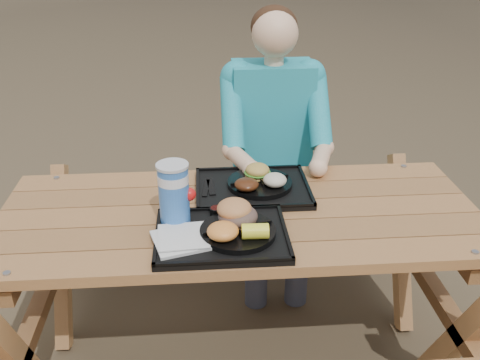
{
  "coord_description": "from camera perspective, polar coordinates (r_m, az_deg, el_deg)",
  "views": [
    {
      "loc": [
        -0.13,
        -1.74,
        1.75
      ],
      "look_at": [
        0.0,
        0.0,
        0.88
      ],
      "focal_mm": 40.0,
      "sensor_mm": 36.0,
      "label": 1
    }
  ],
  "objects": [
    {
      "name": "potato_salad",
      "position": [
        2.09,
        3.74,
        -0.0
      ],
      "size": [
        0.09,
        0.09,
        0.05
      ],
      "primitive_type": "ellipsoid",
      "color": "beige",
      "rests_on": "plate_far"
    },
    {
      "name": "condiment_mustard",
      "position": [
        1.93,
        -0.57,
        -3.37
      ],
      "size": [
        0.05,
        0.05,
        0.03
      ],
      "primitive_type": "cylinder",
      "color": "yellow",
      "rests_on": "tray_near"
    },
    {
      "name": "soda_cup",
      "position": [
        1.86,
        -7.06,
        -1.57
      ],
      "size": [
        0.11,
        0.11,
        0.21
      ],
      "primitive_type": "cylinder",
      "color": "#1755B1",
      "rests_on": "tray_near"
    },
    {
      "name": "tray_far",
      "position": [
        2.14,
        1.34,
        -0.98
      ],
      "size": [
        0.45,
        0.35,
        0.02
      ],
      "primitive_type": "cube",
      "color": "black",
      "rests_on": "picnic_table"
    },
    {
      "name": "plate_near",
      "position": [
        1.82,
        -0.24,
        -5.52
      ],
      "size": [
        0.26,
        0.26,
        0.02
      ],
      "primitive_type": "cylinder",
      "color": "black",
      "rests_on": "tray_near"
    },
    {
      "name": "ground",
      "position": [
        2.47,
        0.0,
        -18.63
      ],
      "size": [
        60.0,
        60.0,
        0.0
      ],
      "primitive_type": "plane",
      "color": "#999999",
      "rests_on": "ground"
    },
    {
      "name": "corn_cob",
      "position": [
        1.76,
        1.63,
        -5.49
      ],
      "size": [
        0.09,
        0.09,
        0.05
      ],
      "primitive_type": null,
      "rotation": [
        0.0,
        0.0,
        -0.03
      ],
      "color": "#FFF935",
      "rests_on": "plate_near"
    },
    {
      "name": "picnic_table",
      "position": [
        2.22,
        0.0,
        -11.77
      ],
      "size": [
        1.8,
        1.49,
        0.75
      ],
      "primitive_type": null,
      "color": "#999999",
      "rests_on": "ground"
    },
    {
      "name": "napkin_stack",
      "position": [
        1.8,
        -6.38,
        -6.3
      ],
      "size": [
        0.21,
        0.21,
        0.02
      ],
      "primitive_type": "cube",
      "rotation": [
        0.0,
        0.0,
        0.28
      ],
      "color": "silver",
      "rests_on": "tray_near"
    },
    {
      "name": "sandwich",
      "position": [
        1.82,
        -0.23,
        -2.8
      ],
      "size": [
        0.13,
        0.13,
        0.13
      ],
      "primitive_type": null,
      "color": "#C07843",
      "rests_on": "plate_near"
    },
    {
      "name": "diner",
      "position": [
        2.68,
        3.34,
        2.03
      ],
      "size": [
        0.48,
        0.84,
        1.28
      ],
      "primitive_type": null,
      "color": "#1BC2B7",
      "rests_on": "ground"
    },
    {
      "name": "burger",
      "position": [
        2.15,
        1.88,
        1.37
      ],
      "size": [
        0.1,
        0.1,
        0.09
      ],
      "primitive_type": null,
      "color": "#B89341",
      "rests_on": "plate_far"
    },
    {
      "name": "condiment_bbq",
      "position": [
        1.94,
        -2.51,
        -3.35
      ],
      "size": [
        0.05,
        0.05,
        0.03
      ],
      "primitive_type": "cylinder",
      "color": "black",
      "rests_on": "tray_near"
    },
    {
      "name": "baked_beans",
      "position": [
        2.06,
        0.7,
        -0.48
      ],
      "size": [
        0.09,
        0.09,
        0.04
      ],
      "primitive_type": "ellipsoid",
      "color": "#47210E",
      "rests_on": "plate_far"
    },
    {
      "name": "tray_near",
      "position": [
        1.84,
        -1.97,
        -6.04
      ],
      "size": [
        0.45,
        0.35,
        0.02
      ],
      "primitive_type": "cube",
      "color": "black",
      "rests_on": "picnic_table"
    },
    {
      "name": "cutlery_far",
      "position": [
        2.13,
        -3.12,
        -0.72
      ],
      "size": [
        0.04,
        0.14,
        0.01
      ],
      "primitive_type": "cube",
      "rotation": [
        0.0,
        0.0,
        0.07
      ],
      "color": "black",
      "rests_on": "tray_far"
    },
    {
      "name": "mac_cheese",
      "position": [
        1.76,
        -1.84,
        -5.48
      ],
      "size": [
        0.11,
        0.11,
        0.05
      ],
      "primitive_type": "ellipsoid",
      "color": "#EC953E",
      "rests_on": "plate_near"
    },
    {
      "name": "plate_far",
      "position": [
        2.14,
        2.12,
        -0.35
      ],
      "size": [
        0.26,
        0.26,
        0.02
      ],
      "primitive_type": "cylinder",
      "color": "black",
      "rests_on": "tray_far"
    }
  ]
}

